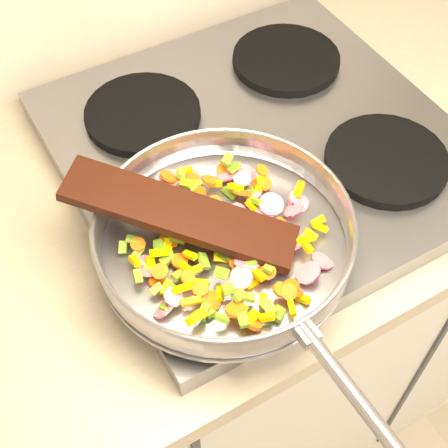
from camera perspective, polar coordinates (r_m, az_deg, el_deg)
cooktop at (r=1.02m, az=3.30°, el=6.91°), size 0.60×0.60×0.04m
grate_fl at (r=0.87m, az=0.43°, el=-0.83°), size 0.19×0.19×0.02m
grate_fr at (r=0.99m, az=14.63°, el=5.69°), size 0.19×0.19×0.02m
grate_bl at (r=1.04m, az=-7.44°, el=9.98°), size 0.19×0.19×0.02m
grate_br at (r=1.15m, az=5.70°, el=14.74°), size 0.19×0.19×0.02m
saute_pan at (r=0.82m, az=0.07°, el=-0.92°), size 0.38×0.55×0.06m
vegetable_heap at (r=0.83m, az=-0.03°, el=-1.33°), size 0.28×0.30×0.04m
wooden_spatula at (r=0.82m, az=-3.99°, el=0.96°), size 0.27×0.27×0.07m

